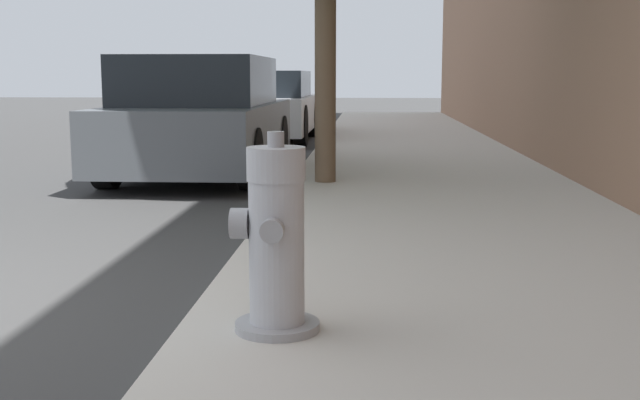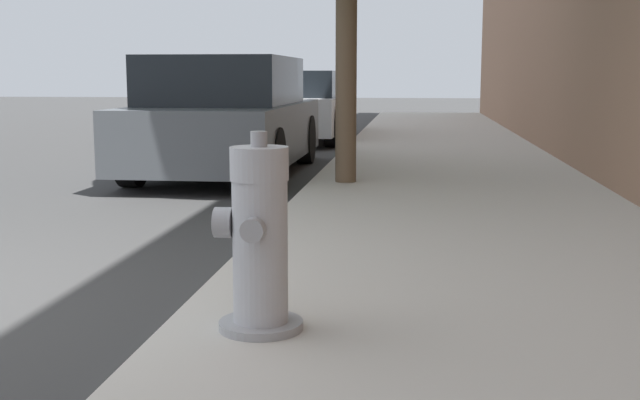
# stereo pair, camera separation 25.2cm
# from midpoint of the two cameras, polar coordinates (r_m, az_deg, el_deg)

# --- Properties ---
(sidewalk_slab) EXTENTS (2.83, 40.00, 0.13)m
(sidewalk_slab) POSITION_cam_midpoint_polar(r_m,az_deg,el_deg) (3.65, 11.31, -8.95)
(sidewalk_slab) COLOR beige
(sidewalk_slab) RESTS_ON ground_plane
(fire_hydrant) EXTENTS (0.36, 0.35, 0.82)m
(fire_hydrant) POSITION_cam_midpoint_polar(r_m,az_deg,el_deg) (3.27, -5.38, -3.02)
(fire_hydrant) COLOR #97979C
(fire_hydrant) RESTS_ON sidewalk_slab
(parked_car_near) EXTENTS (1.71, 4.07, 1.39)m
(parked_car_near) POSITION_cam_midpoint_polar(r_m,az_deg,el_deg) (9.60, -9.16, 5.73)
(parked_car_near) COLOR #4C5156
(parked_car_near) RESTS_ON ground_plane
(parked_car_mid) EXTENTS (1.81, 3.93, 1.25)m
(parked_car_mid) POSITION_cam_midpoint_polar(r_m,az_deg,el_deg) (14.53, -4.66, 6.64)
(parked_car_mid) COLOR silver
(parked_car_mid) RESTS_ON ground_plane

